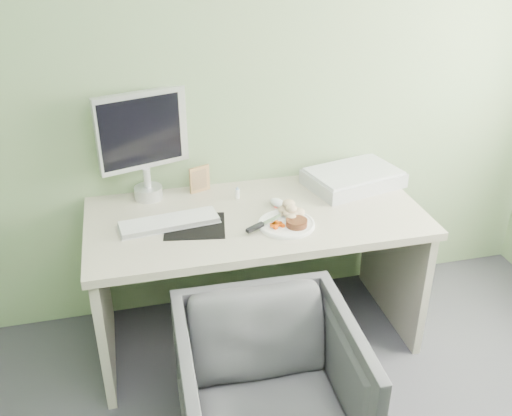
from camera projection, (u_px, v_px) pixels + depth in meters
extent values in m
plane|color=#73865E|center=(238.00, 65.00, 2.75)|extent=(3.50, 0.00, 3.50)
cube|color=beige|center=(256.00, 218.00, 2.73)|extent=(1.60, 0.75, 0.04)
cube|color=#A6A08E|center=(103.00, 302.00, 2.74)|extent=(0.04, 0.70, 0.69)
cube|color=#A6A08E|center=(394.00, 261.00, 3.06)|extent=(0.04, 0.70, 0.69)
cylinder|color=white|center=(286.00, 224.00, 2.62)|extent=(0.26, 0.26, 0.01)
cylinder|color=black|center=(297.00, 223.00, 2.58)|extent=(0.12, 0.12, 0.03)
ellipsoid|color=#A57B50|center=(291.00, 211.00, 2.65)|extent=(0.12, 0.09, 0.06)
cube|color=#D94504|center=(277.00, 223.00, 2.58)|extent=(0.06, 0.06, 0.04)
cube|color=silver|center=(275.00, 218.00, 2.63)|extent=(0.14, 0.09, 0.01)
cube|color=black|center=(255.00, 227.00, 2.55)|extent=(0.10, 0.07, 0.02)
cube|color=black|center=(195.00, 226.00, 2.61)|extent=(0.31, 0.28, 0.00)
cube|color=white|center=(169.00, 222.00, 2.62)|extent=(0.46, 0.19, 0.02)
ellipsoid|color=white|center=(278.00, 203.00, 2.78)|extent=(0.09, 0.11, 0.04)
cube|color=olive|center=(200.00, 179.00, 2.90)|extent=(0.11, 0.05, 0.14)
cylinder|color=white|center=(237.00, 194.00, 2.85)|extent=(0.02, 0.02, 0.05)
cone|color=#85A6D6|center=(237.00, 188.00, 2.84)|extent=(0.02, 0.02, 0.02)
cube|color=#ABAFB3|center=(353.00, 179.00, 2.98)|extent=(0.53, 0.42, 0.07)
cylinder|color=silver|center=(149.00, 192.00, 2.85)|extent=(0.14, 0.14, 0.06)
cylinder|color=silver|center=(147.00, 178.00, 2.82)|extent=(0.04, 0.04, 0.10)
cube|color=silver|center=(142.00, 130.00, 2.72)|extent=(0.44, 0.17, 0.38)
cube|color=black|center=(143.00, 132.00, 2.70)|extent=(0.38, 0.12, 0.33)
imported|color=#35363A|center=(269.00, 392.00, 2.27)|extent=(0.71, 0.73, 0.65)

